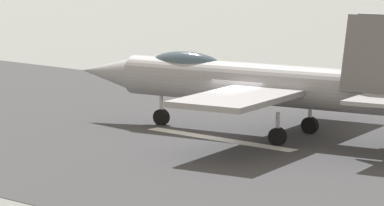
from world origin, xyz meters
TOP-DOWN VIEW (x-y plane):
  - ground_plane at (0.00, 0.00)m, footprint 400.00×400.00m
  - runway_strip at (-0.02, 0.00)m, footprint 240.00×26.00m
  - fighter_jet at (-0.38, -1.87)m, footprint 18.14×13.55m
  - crew_person at (11.28, -9.91)m, footprint 0.61×0.47m

SIDE VIEW (x-z plane):
  - ground_plane at x=0.00m, z-range 0.00..0.00m
  - runway_strip at x=-0.02m, z-range 0.00..0.02m
  - crew_person at x=11.28m, z-range 0.00..1.73m
  - fighter_jet at x=-0.38m, z-range -0.41..5.17m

